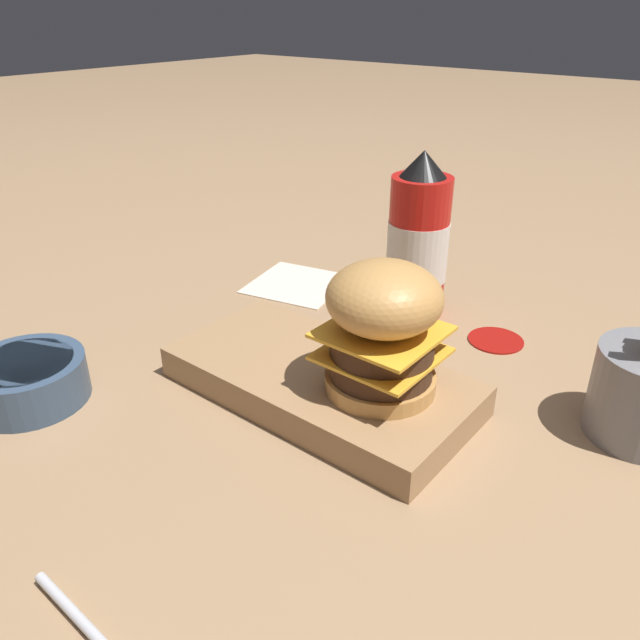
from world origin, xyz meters
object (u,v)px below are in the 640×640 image
burger (383,328)px  side_bowl (27,379)px  serving_board (320,381)px  ketchup_bottle (418,243)px

burger → side_bowl: 0.34m
serving_board → side_bowl: size_ratio=2.65×
ketchup_bottle → burger: bearing=-66.7°
burger → serving_board: bearing=-175.0°
serving_board → burger: 0.10m
side_bowl → ketchup_bottle: bearing=64.5°
ketchup_bottle → side_bowl: size_ratio=1.78×
serving_board → side_bowl: bearing=-139.5°
ketchup_bottle → serving_board: bearing=-83.4°
side_bowl → serving_board: bearing=40.5°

